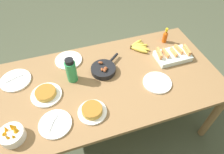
{
  "coord_description": "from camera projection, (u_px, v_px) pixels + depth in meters",
  "views": [
    {
      "loc": [
        -0.35,
        -1.08,
        2.05
      ],
      "look_at": [
        0.0,
        0.0,
        0.77
      ],
      "focal_mm": 32.0,
      "sensor_mm": 36.0,
      "label": 1
    }
  ],
  "objects": [
    {
      "name": "banana_bunch",
      "position": [
        138.0,
        47.0,
        2.0
      ],
      "size": [
        0.2,
        0.23,
        0.04
      ],
      "color": "gold",
      "rests_on": "dining_table"
    },
    {
      "name": "skillet",
      "position": [
        104.0,
        69.0,
        1.78
      ],
      "size": [
        0.3,
        0.27,
        0.08
      ],
      "rotation": [
        0.0,
        0.0,
        0.69
      ],
      "color": "black",
      "rests_on": "dining_table"
    },
    {
      "name": "empty_plate_far_right",
      "position": [
        16.0,
        80.0,
        1.72
      ],
      "size": [
        0.26,
        0.26,
        0.02
      ],
      "color": "white",
      "rests_on": "dining_table"
    },
    {
      "name": "empty_plate_mid_edge",
      "position": [
        69.0,
        60.0,
        1.89
      ],
      "size": [
        0.25,
        0.25,
        0.02
      ],
      "color": "white",
      "rests_on": "dining_table"
    },
    {
      "name": "hot_sauce_bottle",
      "position": [
        165.0,
        36.0,
        2.03
      ],
      "size": [
        0.05,
        0.05,
        0.16
      ],
      "color": "#C64C0F",
      "rests_on": "dining_table"
    },
    {
      "name": "frittata_plate_center",
      "position": [
        92.0,
        111.0,
        1.5
      ],
      "size": [
        0.22,
        0.22,
        0.06
      ],
      "color": "white",
      "rests_on": "dining_table"
    },
    {
      "name": "fruit_bowl_mango",
      "position": [
        12.0,
        135.0,
        1.35
      ],
      "size": [
        0.17,
        0.17,
        0.12
      ],
      "color": "white",
      "rests_on": "dining_table"
    },
    {
      "name": "water_bottle",
      "position": [
        71.0,
        71.0,
        1.66
      ],
      "size": [
        0.09,
        0.09,
        0.23
      ],
      "color": "#2D9351",
      "rests_on": "dining_table"
    },
    {
      "name": "dining_table",
      "position": [
        112.0,
        85.0,
        1.8
      ],
      "size": [
        1.9,
        1.0,
        0.74
      ],
      "color": "olive",
      "rests_on": "ground_plane"
    },
    {
      "name": "frittata_plate_side",
      "position": [
        46.0,
        94.0,
        1.61
      ],
      "size": [
        0.25,
        0.25,
        0.06
      ],
      "color": "white",
      "rests_on": "dining_table"
    },
    {
      "name": "empty_plate_far_left",
      "position": [
        55.0,
        124.0,
        1.44
      ],
      "size": [
        0.24,
        0.24,
        0.02
      ],
      "color": "white",
      "rests_on": "dining_table"
    },
    {
      "name": "empty_plate_near_front",
      "position": [
        157.0,
        83.0,
        1.7
      ],
      "size": [
        0.24,
        0.24,
        0.02
      ],
      "color": "white",
      "rests_on": "dining_table"
    },
    {
      "name": "ground_plane",
      "position": [
        112.0,
        121.0,
        2.29
      ],
      "size": [
        14.0,
        14.0,
        0.0
      ],
      "primitive_type": "plane",
      "color": "#474C38"
    },
    {
      "name": "melon_tray",
      "position": [
        173.0,
        55.0,
        1.89
      ],
      "size": [
        0.32,
        0.2,
        0.1
      ],
      "color": "silver",
      "rests_on": "dining_table"
    }
  ]
}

